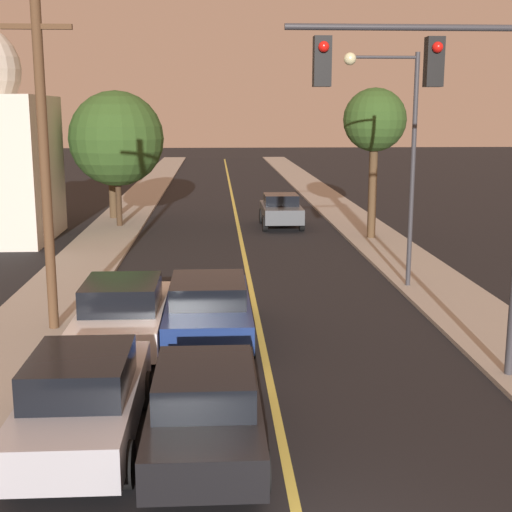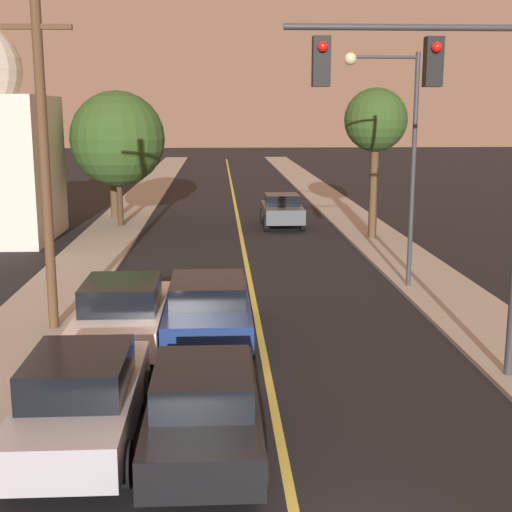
{
  "view_description": "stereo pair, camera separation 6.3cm",
  "coord_description": "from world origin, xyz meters",
  "px_view_note": "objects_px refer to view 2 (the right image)",
  "views": [
    {
      "loc": [
        -1.05,
        -7.47,
        5.36
      ],
      "look_at": [
        0.0,
        10.95,
        1.6
      ],
      "focal_mm": 50.0,
      "sensor_mm": 36.0,
      "label": 1
    },
    {
      "loc": [
        -0.98,
        -7.48,
        5.36
      ],
      "look_at": [
        0.0,
        10.95,
        1.6
      ],
      "focal_mm": 50.0,
      "sensor_mm": 36.0,
      "label": 2
    }
  ],
  "objects_px": {
    "tree_left_near": "(118,139)",
    "car_outer_lane_front": "(82,398)",
    "utility_pole_left": "(45,164)",
    "traffic_signal_mast": "(453,126)",
    "tree_right_near": "(376,122)",
    "streetlamp_right": "(396,137)",
    "car_near_lane_front": "(204,405)",
    "car_far_oncoming": "(282,210)",
    "car_near_lane_second": "(208,306)",
    "tree_left_far": "(112,134)",
    "car_outer_lane_second": "(123,312)"
  },
  "relations": [
    {
      "from": "car_outer_lane_front",
      "to": "tree_left_near",
      "type": "xyz_separation_m",
      "value": [
        -2.32,
        22.24,
        3.31
      ]
    },
    {
      "from": "car_near_lane_front",
      "to": "tree_left_near",
      "type": "relative_size",
      "value": 0.74
    },
    {
      "from": "traffic_signal_mast",
      "to": "streetlamp_right",
      "type": "height_order",
      "value": "traffic_signal_mast"
    },
    {
      "from": "car_near_lane_front",
      "to": "tree_right_near",
      "type": "height_order",
      "value": "tree_right_near"
    },
    {
      "from": "car_far_oncoming",
      "to": "streetlamp_right",
      "type": "xyz_separation_m",
      "value": [
        2.26,
        -12.1,
        3.81
      ]
    },
    {
      "from": "tree_left_far",
      "to": "streetlamp_right",
      "type": "bearing_deg",
      "value": -54.77
    },
    {
      "from": "tree_left_near",
      "to": "tree_right_near",
      "type": "bearing_deg",
      "value": -18.99
    },
    {
      "from": "car_outer_lane_second",
      "to": "streetlamp_right",
      "type": "bearing_deg",
      "value": 33.28
    },
    {
      "from": "utility_pole_left",
      "to": "tree_left_near",
      "type": "bearing_deg",
      "value": 91.69
    },
    {
      "from": "car_near_lane_second",
      "to": "traffic_signal_mast",
      "type": "height_order",
      "value": "traffic_signal_mast"
    },
    {
      "from": "tree_left_near",
      "to": "utility_pole_left",
      "type": "bearing_deg",
      "value": -88.31
    },
    {
      "from": "car_near_lane_second",
      "to": "tree_left_far",
      "type": "relative_size",
      "value": 0.85
    },
    {
      "from": "utility_pole_left",
      "to": "traffic_signal_mast",
      "type": "bearing_deg",
      "value": -23.62
    },
    {
      "from": "car_outer_lane_front",
      "to": "utility_pole_left",
      "type": "relative_size",
      "value": 0.58
    },
    {
      "from": "car_outer_lane_second",
      "to": "car_far_oncoming",
      "type": "relative_size",
      "value": 1.18
    },
    {
      "from": "traffic_signal_mast",
      "to": "tree_left_near",
      "type": "height_order",
      "value": "traffic_signal_mast"
    },
    {
      "from": "traffic_signal_mast",
      "to": "tree_right_near",
      "type": "xyz_separation_m",
      "value": [
        2.05,
        15.96,
        -0.14
      ]
    },
    {
      "from": "tree_right_near",
      "to": "car_outer_lane_front",
      "type": "bearing_deg",
      "value": -115.29
    },
    {
      "from": "car_outer_lane_second",
      "to": "tree_right_near",
      "type": "xyz_separation_m",
      "value": [
        8.71,
        13.31,
        4.15
      ]
    },
    {
      "from": "car_near_lane_front",
      "to": "traffic_signal_mast",
      "type": "distance_m",
      "value": 6.94
    },
    {
      "from": "car_outer_lane_front",
      "to": "car_outer_lane_second",
      "type": "height_order",
      "value": "car_outer_lane_front"
    },
    {
      "from": "car_near_lane_second",
      "to": "car_far_oncoming",
      "type": "bearing_deg",
      "value": 78.88
    },
    {
      "from": "utility_pole_left",
      "to": "tree_left_near",
      "type": "relative_size",
      "value": 1.25
    },
    {
      "from": "tree_left_near",
      "to": "car_outer_lane_front",
      "type": "bearing_deg",
      "value": -84.03
    },
    {
      "from": "car_outer_lane_front",
      "to": "tree_right_near",
      "type": "relative_size",
      "value": 0.73
    },
    {
      "from": "car_far_oncoming",
      "to": "tree_left_far",
      "type": "distance_m",
      "value": 9.27
    },
    {
      "from": "streetlamp_right",
      "to": "tree_right_near",
      "type": "relative_size",
      "value": 1.12
    },
    {
      "from": "streetlamp_right",
      "to": "tree_left_far",
      "type": "height_order",
      "value": "streetlamp_right"
    },
    {
      "from": "traffic_signal_mast",
      "to": "tree_left_near",
      "type": "relative_size",
      "value": 1.13
    },
    {
      "from": "utility_pole_left",
      "to": "tree_right_near",
      "type": "height_order",
      "value": "utility_pole_left"
    },
    {
      "from": "car_near_lane_front",
      "to": "tree_left_near",
      "type": "bearing_deg",
      "value": 100.82
    },
    {
      "from": "car_near_lane_second",
      "to": "car_outer_lane_second",
      "type": "distance_m",
      "value": 2.01
    },
    {
      "from": "tree_left_far",
      "to": "car_far_oncoming",
      "type": "bearing_deg",
      "value": -18.1
    },
    {
      "from": "car_far_oncoming",
      "to": "tree_right_near",
      "type": "distance_m",
      "value": 6.56
    },
    {
      "from": "car_near_lane_front",
      "to": "tree_right_near",
      "type": "relative_size",
      "value": 0.74
    },
    {
      "from": "car_far_oncoming",
      "to": "car_outer_lane_front",
      "type": "bearing_deg",
      "value": 76.72
    },
    {
      "from": "car_outer_lane_front",
      "to": "car_outer_lane_second",
      "type": "distance_m",
      "value": 5.13
    },
    {
      "from": "utility_pole_left",
      "to": "car_near_lane_front",
      "type": "bearing_deg",
      "value": -59.22
    },
    {
      "from": "utility_pole_left",
      "to": "tree_right_near",
      "type": "relative_size",
      "value": 1.25
    },
    {
      "from": "car_far_oncoming",
      "to": "tree_right_near",
      "type": "height_order",
      "value": "tree_right_near"
    },
    {
      "from": "tree_right_near",
      "to": "utility_pole_left",
      "type": "bearing_deg",
      "value": -130.82
    },
    {
      "from": "car_outer_lane_front",
      "to": "traffic_signal_mast",
      "type": "height_order",
      "value": "traffic_signal_mast"
    },
    {
      "from": "car_near_lane_front",
      "to": "car_outer_lane_second",
      "type": "bearing_deg",
      "value": 110.26
    },
    {
      "from": "car_far_oncoming",
      "to": "utility_pole_left",
      "type": "relative_size",
      "value": 0.5
    },
    {
      "from": "car_near_lane_front",
      "to": "car_outer_lane_second",
      "type": "relative_size",
      "value": 1.0
    },
    {
      "from": "car_near_lane_front",
      "to": "tree_left_far",
      "type": "xyz_separation_m",
      "value": [
        -4.91,
        25.02,
        3.54
      ]
    },
    {
      "from": "traffic_signal_mast",
      "to": "tree_left_near",
      "type": "bearing_deg",
      "value": 114.47
    },
    {
      "from": "streetlamp_right",
      "to": "utility_pole_left",
      "type": "xyz_separation_m",
      "value": [
        -9.34,
        -3.84,
        -0.47
      ]
    },
    {
      "from": "car_outer_lane_second",
      "to": "tree_right_near",
      "type": "relative_size",
      "value": 0.74
    },
    {
      "from": "traffic_signal_mast",
      "to": "car_outer_lane_front",
      "type": "bearing_deg",
      "value": -159.57
    }
  ]
}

